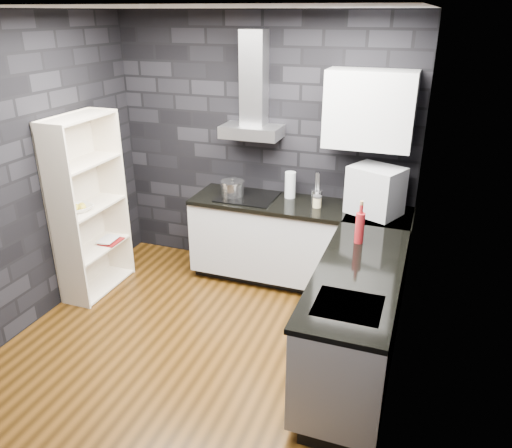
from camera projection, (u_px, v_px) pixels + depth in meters
The scene contains 28 objects.
ground at pixel (201, 342), 4.38m from camera, with size 3.20×3.20×0.00m, color #46290C.
ceiling at pixel (184, 7), 3.31m from camera, with size 3.20×3.20×0.00m, color white.
wall_back at pixel (263, 148), 5.25m from camera, with size 3.20×0.05×2.70m, color black.
wall_front at pixel (45, 306), 2.44m from camera, with size 3.20×0.05×2.70m, color black.
wall_left at pixel (26, 176), 4.35m from camera, with size 0.05×3.20×2.70m, color black.
wall_right at pixel (412, 226), 3.34m from camera, with size 0.05×3.20×2.70m, color black.
toekick_back at pixel (297, 276), 5.36m from camera, with size 2.18×0.50×0.10m, color black.
toekick_right at pixel (357, 364), 4.02m from camera, with size 0.50×1.78×0.10m, color black.
counter_back_cab at pixel (297, 242), 5.15m from camera, with size 2.20×0.60×0.76m, color #B9BABE.
counter_right_cab at pixel (356, 319), 3.87m from camera, with size 0.60×1.80×0.76m, color #B9BABE.
counter_back_top at pixel (299, 206), 4.99m from camera, with size 2.20×0.62×0.04m, color black.
counter_right_top at pixel (359, 273), 3.71m from camera, with size 0.62×1.80×0.04m, color black.
counter_corner_top at pixel (380, 216), 4.75m from camera, with size 0.62×0.62×0.04m, color black.
hood_body at pixel (252, 132), 5.01m from camera, with size 0.60×0.34×0.12m, color #B0B0B5.
hood_chimney at pixel (254, 78), 4.87m from camera, with size 0.24×0.20×0.90m, color #B0B0B5.
upper_cabinet at pixel (370, 110), 4.54m from camera, with size 0.80×0.35×0.70m, color silver.
cooktop at pixel (248, 197), 5.16m from camera, with size 0.58×0.50×0.01m, color black.
sink_rim at pixel (348, 306), 3.27m from camera, with size 0.44×0.40×0.01m, color #B0B0B5.
pot at pixel (233, 189), 5.16m from camera, with size 0.23×0.23×0.14m, color silver.
glass_vase at pixel (290, 185), 5.11m from camera, with size 0.11×0.11×0.27m, color silver.
storage_jar at pixel (317, 202), 4.88m from camera, with size 0.08×0.08×0.10m, color #CFBF8D.
utensil_crock at pixel (317, 197), 4.97m from camera, with size 0.11×0.11×0.14m, color silver.
appliance_garage at pixel (375, 191), 4.67m from camera, with size 0.46×0.36×0.46m, color #A8AAB0.
red_bottle at pixel (360, 228), 4.11m from camera, with size 0.08×0.08×0.26m, color maroon.
bookshelf at pixel (89, 207), 4.91m from camera, with size 0.34×0.80×1.80m, color beige.
fruit_bowl at pixel (80, 208), 4.78m from camera, with size 0.23×0.23×0.06m, color silver.
book_red at pixel (102, 231), 5.18m from camera, with size 0.18×0.02×0.25m, color maroon.
book_second at pixel (100, 230), 5.16m from camera, with size 0.16×0.02×0.22m, color #B2B2B2.
Camera 1 is at (1.68, -3.23, 2.68)m, focal length 35.00 mm.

